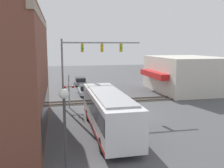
% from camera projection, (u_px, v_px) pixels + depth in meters
% --- Properties ---
extents(ground_plane, '(120.00, 120.00, 0.00)m').
position_uv_depth(ground_plane, '(127.00, 114.00, 24.54)').
color(ground_plane, '#4C4C4F').
extents(shop_building, '(11.59, 10.04, 5.06)m').
position_uv_depth(shop_building, '(185.00, 74.00, 36.72)').
color(shop_building, beige).
rests_on(shop_building, ground).
extents(city_bus, '(11.01, 2.59, 3.15)m').
position_uv_depth(city_bus, '(108.00, 110.00, 19.31)').
color(city_bus, white).
rests_on(city_bus, ground).
extents(traffic_signal_gantry, '(0.42, 8.56, 7.39)m').
position_uv_depth(traffic_signal_gantry, '(87.00, 57.00, 26.57)').
color(traffic_signal_gantry, gray).
rests_on(traffic_signal_gantry, ground).
extents(crossing_signal, '(1.41, 1.18, 3.81)m').
position_uv_depth(crossing_signal, '(69.00, 87.00, 26.72)').
color(crossing_signal, gray).
rests_on(crossing_signal, ground).
extents(streetlamp, '(0.44, 0.44, 4.87)m').
position_uv_depth(streetlamp, '(65.00, 133.00, 10.97)').
color(streetlamp, '#38383A').
rests_on(streetlamp, ground).
extents(rail_track_near, '(2.60, 60.00, 0.15)m').
position_uv_depth(rail_track_near, '(113.00, 101.00, 30.33)').
color(rail_track_near, '#332D28').
rests_on(rail_track_near, ground).
extents(parked_car_silver, '(4.51, 1.82, 1.38)m').
position_uv_depth(parked_car_silver, '(86.00, 90.00, 34.12)').
color(parked_car_silver, '#B7B7BC').
rests_on(parked_car_silver, ground).
extents(parked_car_grey, '(4.60, 1.82, 1.37)m').
position_uv_depth(parked_car_grey, '(80.00, 82.00, 42.13)').
color(parked_car_grey, slate).
rests_on(parked_car_grey, ground).
extents(pedestrian_near_bus, '(0.34, 0.34, 1.69)m').
position_uv_depth(pedestrian_near_bus, '(120.00, 107.00, 23.85)').
color(pedestrian_near_bus, '#2D3351').
rests_on(pedestrian_near_bus, ground).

